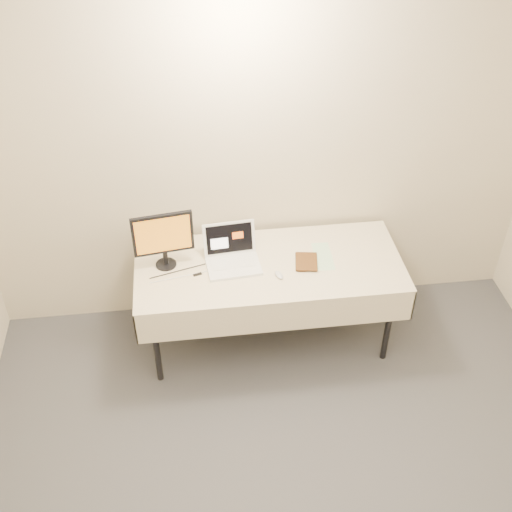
{
  "coord_description": "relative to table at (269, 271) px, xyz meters",
  "views": [
    {
      "loc": [
        -0.52,
        -1.36,
        3.56
      ],
      "look_at": [
        -0.1,
        1.99,
        0.86
      ],
      "focal_mm": 45.0,
      "sensor_mm": 36.0,
      "label": 1
    }
  ],
  "objects": [
    {
      "name": "back_wall",
      "position": [
        0.0,
        0.45,
        0.67
      ],
      "size": [
        4.0,
        0.1,
        2.7
      ],
      "primitive_type": "cube",
      "color": "beige",
      "rests_on": "ground"
    },
    {
      "name": "table",
      "position": [
        0.0,
        0.0,
        0.0
      ],
      "size": [
        1.86,
        0.81,
        0.74
      ],
      "color": "black",
      "rests_on": "ground"
    },
    {
      "name": "laptop",
      "position": [
        -0.25,
        0.06,
        0.12
      ],
      "size": [
        0.39,
        0.36,
        0.25
      ],
      "rotation": [
        0.0,
        0.0,
        0.08
      ],
      "color": "white",
      "rests_on": "table"
    },
    {
      "name": "monitor",
      "position": [
        -0.71,
        0.08,
        0.31
      ],
      "size": [
        0.41,
        0.16,
        0.42
      ],
      "rotation": [
        0.0,
        0.0,
        0.14
      ],
      "color": "black",
      "rests_on": "table"
    },
    {
      "name": "book",
      "position": [
        0.18,
        -0.01,
        0.16
      ],
      "size": [
        0.15,
        0.04,
        0.2
      ],
      "primitive_type": "imported",
      "rotation": [
        0.0,
        0.0,
        -0.16
      ],
      "color": "brown",
      "rests_on": "table"
    },
    {
      "name": "alarm_clock",
      "position": [
        -0.16,
        0.3,
        0.09
      ],
      "size": [
        0.13,
        0.07,
        0.05
      ],
      "rotation": [
        0.0,
        0.0,
        0.16
      ],
      "color": "black",
      "rests_on": "table"
    },
    {
      "name": "clicker",
      "position": [
        0.05,
        -0.14,
        0.07
      ],
      "size": [
        0.07,
        0.1,
        0.02
      ],
      "primitive_type": "ellipsoid",
      "rotation": [
        0.0,
        0.0,
        0.3
      ],
      "color": "silver",
      "rests_on": "table"
    },
    {
      "name": "paper_form",
      "position": [
        0.39,
        0.04,
        0.06
      ],
      "size": [
        0.13,
        0.32,
        0.0
      ],
      "primitive_type": "cube",
      "rotation": [
        0.0,
        0.0,
        -0.04
      ],
      "color": "#BDECBB",
      "rests_on": "table"
    },
    {
      "name": "usb_dongle",
      "position": [
        -0.5,
        -0.06,
        0.07
      ],
      "size": [
        0.06,
        0.03,
        0.01
      ],
      "primitive_type": "cube",
      "rotation": [
        0.0,
        0.0,
        0.28
      ],
      "color": "black",
      "rests_on": "table"
    }
  ]
}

